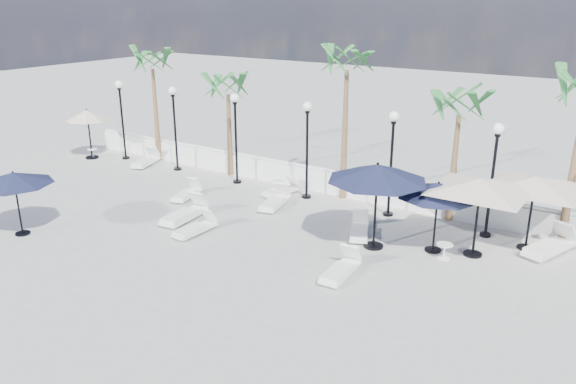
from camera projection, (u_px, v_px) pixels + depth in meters
The scene contains 30 objects.
ground at pixel (196, 257), 17.22m from camera, with size 100.00×100.00×0.00m, color gray.
balustrade at pixel (319, 180), 23.00m from camera, with size 26.00×0.30×1.01m.
lamppost_0 at pixel (121, 109), 27.00m from camera, with size 0.36×0.36×3.84m.
lamppost_1 at pixel (174, 117), 25.18m from camera, with size 0.36×0.36×3.84m.
lamppost_2 at pixel (236, 126), 23.36m from camera, with size 0.36×0.36×3.84m.
lamppost_3 at pixel (307, 137), 21.55m from camera, with size 0.36×0.36×3.84m.
lamppost_4 at pixel (392, 149), 19.73m from camera, with size 0.36×0.36×3.84m.
lamppost_5 at pixel (494, 164), 17.92m from camera, with size 0.36×0.36×3.84m.
palm_0 at pixel (152, 66), 26.18m from camera, with size 2.60×2.60×5.50m.
palm_1 at pixel (228, 91), 24.10m from camera, with size 2.60×2.60×4.70m.
palm_2 at pixel (347, 67), 20.70m from camera, with size 2.60×2.60×6.10m.
palm_3 at pixel (459, 110), 18.85m from camera, with size 2.60×2.60×4.90m.
lounger_0 at pixel (146, 161), 26.61m from camera, with size 1.16×1.96×0.70m.
lounger_1 at pixel (187, 193), 22.24m from camera, with size 0.93×1.75×0.63m.
lounger_2 at pixel (275, 201), 21.29m from camera, with size 0.99×1.96×0.70m.
lounger_3 at pixel (185, 213), 19.99m from camera, with size 0.87×2.14×0.78m.
lounger_4 at pixel (281, 190), 22.61m from camera, with size 0.91×1.72×0.62m.
lounger_5 at pixel (195, 228), 18.87m from camera, with size 0.63×1.74×0.64m.
lounger_6 at pixel (359, 229), 18.71m from camera, with size 1.23×1.83×0.66m.
lounger_7 at pixel (341, 269), 15.95m from camera, with size 0.69×1.82×0.67m.
lounger_8 at pixel (550, 246), 17.38m from camera, with size 1.34×2.20×0.79m.
side_table_0 at pixel (93, 152), 27.88m from camera, with size 0.47×0.47×0.45m.
side_table_1 at pixel (278, 187), 22.63m from camera, with size 0.57×0.57×0.55m.
side_table_2 at pixel (444, 250), 17.02m from camera, with size 0.49×0.49×0.48m.
parasol_navy_left at pixel (14, 179), 18.26m from camera, with size 2.52×2.52×2.22m.
parasol_navy_mid at pixel (377, 173), 17.11m from camera, with size 3.14×3.14×2.81m.
parasol_navy_right at pixel (438, 190), 16.98m from camera, with size 2.56×2.56×2.30m.
parasol_cream_sq_a at pixel (536, 177), 17.02m from camera, with size 5.24×5.24×2.57m.
parasol_cream_sq_b at pixel (481, 179), 16.54m from camera, with size 5.34×5.34×2.68m.
parasol_cream_small at pixel (87, 116), 27.23m from camera, with size 2.03×2.03×2.49m.
Camera 1 is at (10.95, -11.52, 7.50)m, focal length 35.00 mm.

